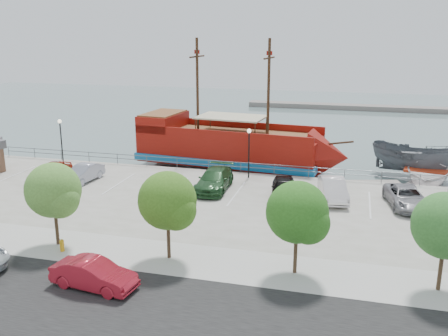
# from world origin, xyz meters

# --- Properties ---
(ground) EXTENTS (160.00, 160.00, 0.00)m
(ground) POSITION_xyz_m (0.00, 0.00, -1.00)
(ground) COLOR slate
(street) EXTENTS (100.00, 8.00, 0.04)m
(street) POSITION_xyz_m (0.00, -16.00, 0.01)
(street) COLOR black
(street) RESTS_ON land_slab
(sidewalk) EXTENTS (100.00, 4.00, 0.05)m
(sidewalk) POSITION_xyz_m (0.00, -10.00, 0.01)
(sidewalk) COLOR #AFAEAC
(sidewalk) RESTS_ON land_slab
(seawall_railing) EXTENTS (50.00, 0.06, 1.00)m
(seawall_railing) POSITION_xyz_m (0.00, 7.80, 0.53)
(seawall_railing) COLOR #555B61
(seawall_railing) RESTS_ON land_slab
(far_shore) EXTENTS (40.00, 3.00, 0.80)m
(far_shore) POSITION_xyz_m (10.00, 55.00, -0.60)
(far_shore) COLOR gray
(far_shore) RESTS_ON ground
(pirate_ship) EXTENTS (21.07, 7.71, 13.14)m
(pirate_ship) POSITION_xyz_m (-1.73, 12.25, 1.20)
(pirate_ship) COLOR maroon
(pirate_ship) RESTS_ON ground
(patrol_boat) EXTENTS (8.23, 5.78, 2.99)m
(patrol_boat) POSITION_xyz_m (13.89, 13.99, 0.49)
(patrol_boat) COLOR #4E5359
(patrol_boat) RESTS_ON ground
(speedboat) EXTENTS (6.93, 8.72, 1.62)m
(speedboat) POSITION_xyz_m (15.16, 12.27, -0.19)
(speedboat) COLOR white
(speedboat) RESTS_ON ground
(dock_west) EXTENTS (6.78, 2.28, 0.38)m
(dock_west) POSITION_xyz_m (-12.74, 9.20, -0.81)
(dock_west) COLOR gray
(dock_west) RESTS_ON ground
(dock_mid) EXTENTS (7.65, 3.90, 0.42)m
(dock_mid) POSITION_xyz_m (9.25, 9.20, -0.79)
(dock_mid) COLOR gray
(dock_mid) RESTS_ON ground
(dock_east) EXTENTS (6.99, 4.43, 0.39)m
(dock_east) POSITION_xyz_m (16.42, 9.20, -0.81)
(dock_east) COLOR gray
(dock_east) RESTS_ON ground
(street_sedan) EXTENTS (4.54, 2.07, 1.44)m
(street_sedan) POSITION_xyz_m (-3.36, -14.07, 0.72)
(street_sedan) COLOR #AA1928
(street_sedan) RESTS_ON street
(fire_hydrant) EXTENTS (0.27, 0.27, 0.77)m
(fire_hydrant) POSITION_xyz_m (-7.21, -10.80, 0.42)
(fire_hydrant) COLOR orange
(fire_hydrant) RESTS_ON sidewalk
(lamp_post_left) EXTENTS (0.36, 0.36, 4.28)m
(lamp_post_left) POSITION_xyz_m (-18.00, 6.50, 2.94)
(lamp_post_left) COLOR black
(lamp_post_left) RESTS_ON land_slab
(lamp_post_mid) EXTENTS (0.36, 0.36, 4.28)m
(lamp_post_mid) POSITION_xyz_m (0.00, 6.50, 2.94)
(lamp_post_mid) COLOR black
(lamp_post_mid) RESTS_ON land_slab
(tree_c) EXTENTS (3.30, 3.20, 5.00)m
(tree_c) POSITION_xyz_m (-7.85, -10.07, 3.30)
(tree_c) COLOR #473321
(tree_c) RESTS_ON sidewalk
(tree_d) EXTENTS (3.30, 3.20, 5.00)m
(tree_d) POSITION_xyz_m (-0.85, -10.07, 3.30)
(tree_d) COLOR #473321
(tree_d) RESTS_ON sidewalk
(tree_e) EXTENTS (3.30, 3.20, 5.00)m
(tree_e) POSITION_xyz_m (6.15, -10.07, 3.30)
(tree_e) COLOR #473321
(tree_e) RESTS_ON sidewalk
(parked_car_a) EXTENTS (1.89, 4.66, 1.58)m
(parked_car_a) POSITION_xyz_m (-15.87, 1.25, 0.79)
(parked_car_a) COLOR maroon
(parked_car_a) RESTS_ON land_slab
(parked_car_b) EXTENTS (1.89, 4.45, 1.43)m
(parked_car_b) POSITION_xyz_m (-13.14, 1.84, 0.71)
(parked_car_b) COLOR #969AAA
(parked_car_b) RESTS_ON land_slab
(parked_car_d) EXTENTS (2.48, 5.72, 1.64)m
(parked_car_d) POSITION_xyz_m (-1.94, 2.54, 0.82)
(parked_car_d) COLOR #234E27
(parked_car_d) RESTS_ON land_slab
(parked_car_e) EXTENTS (2.43, 4.74, 1.54)m
(parked_car_e) POSITION_xyz_m (3.66, 2.05, 0.77)
(parked_car_e) COLOR black
(parked_car_e) RESTS_ON land_slab
(parked_car_f) EXTENTS (2.65, 5.14, 1.61)m
(parked_car_f) POSITION_xyz_m (7.30, 2.47, 0.81)
(parked_car_f) COLOR white
(parked_car_f) RESTS_ON land_slab
(parked_car_g) EXTENTS (3.31, 5.58, 1.45)m
(parked_car_g) POSITION_xyz_m (12.47, 2.26, 0.73)
(parked_car_g) COLOR gray
(parked_car_g) RESTS_ON land_slab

